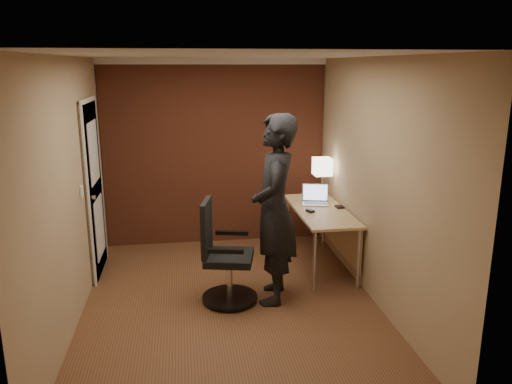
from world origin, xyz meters
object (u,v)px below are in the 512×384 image
person (274,210)px  desk_lamp (322,167)px  office_chair (223,259)px  desk (326,219)px  laptop (315,198)px  wallet (339,207)px  mouse (310,211)px

person → desk_lamp: bearing=158.0°
office_chair → desk: bearing=30.2°
laptop → person: 1.30m
laptop → office_chair: size_ratio=0.36×
laptop → person: (-0.72, -1.06, 0.19)m
desk_lamp → wallet: desk_lamp is taller
desk_lamp → mouse: size_ratio=5.35×
desk → person: bearing=-135.0°
desk → office_chair: size_ratio=1.40×
desk_lamp → mouse: bearing=-117.5°
person → desk: bearing=147.3°
desk → mouse: bearing=-156.1°
desk_lamp → person: (-0.86, -1.26, -0.17)m
desk_lamp → person: person is taller
mouse → wallet: bearing=-7.2°
desk → laptop: bearing=103.5°
wallet → person: 1.28m
wallet → person: size_ratio=0.06×
desk → person: size_ratio=0.76×
desk → wallet: bearing=8.9°
mouse → person: (-0.56, -0.68, 0.23)m
wallet → person: (-0.96, -0.81, 0.24)m
laptop → office_chair: (-1.26, -1.05, -0.32)m
desk_lamp → person: size_ratio=0.27×
office_chair → desk_lamp: bearing=41.7°
office_chair → person: (0.54, -0.01, 0.51)m
laptop → wallet: 0.35m
office_chair → wallet: bearing=28.1°
desk_lamp → laptop: size_ratio=1.41×
mouse → wallet: mouse is taller
wallet → office_chair: 1.71m
desk_lamp → wallet: bearing=-77.0°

